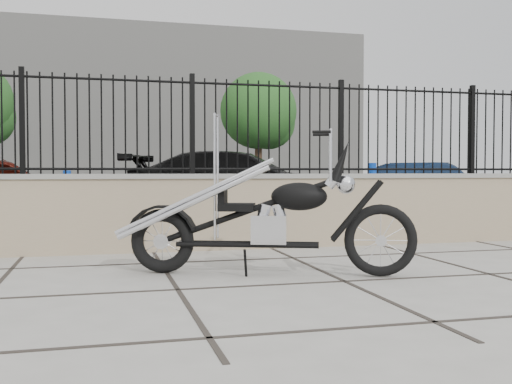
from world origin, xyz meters
The scene contains 11 objects.
ground_plane centered at (0.00, 0.00, 0.00)m, with size 90.00×90.00×0.00m, color #99968E.
parking_lot centered at (0.00, 12.50, 0.00)m, with size 30.00×30.00×0.00m, color black.
retaining_wall centered at (0.00, 2.50, 0.48)m, with size 14.00×0.36×0.96m, color gray.
iron_fence centered at (0.00, 2.50, 1.56)m, with size 14.00×0.08×1.20m, color black.
background_building centered at (0.00, 26.50, 4.00)m, with size 22.00×6.00×8.00m, color beige.
chopper_motorcycle centered at (-0.61, 0.52, 0.78)m, with size 2.61×0.46×1.57m, color black, non-canonical shape.
car_black centered at (0.78, 7.56, 0.71)m, with size 1.99×4.90×1.42m, color black.
car_blue centered at (5.07, 7.23, 0.59)m, with size 1.25×3.59×1.18m, color #101F3A.
bollard_a centered at (-2.62, 4.73, 0.50)m, with size 0.12×0.12×1.00m, color blue.
bollard_b centered at (2.43, 4.51, 0.57)m, with size 0.14×0.14×1.14m, color #0D29CF.
tree_right centered at (3.58, 16.57, 3.36)m, with size 2.84×2.84×4.80m.
Camera 1 is at (-2.12, -4.97, 0.99)m, focal length 42.00 mm.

